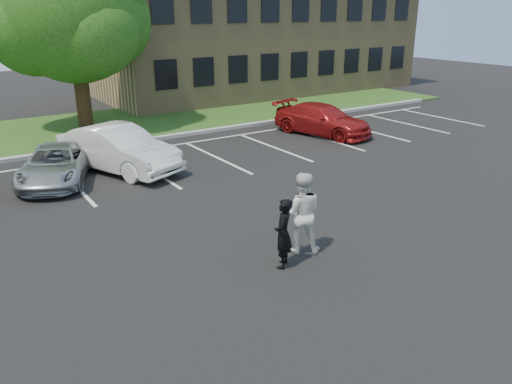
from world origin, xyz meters
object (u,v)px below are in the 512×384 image
Objects in this scene: man_black_suit at (283,233)px; car_silver_minivan at (56,164)px; office_building at (256,30)px; car_white_sedan at (119,149)px; car_red_compact at (323,120)px; man_white_shirt at (301,213)px; tree at (74,14)px.

man_black_suit is 9.53m from car_silver_minivan.
car_silver_minivan is (-2.82, 9.11, -0.21)m from man_black_suit.
office_building is 4.53× the size of car_white_sedan.
man_black_suit reaches higher than car_red_compact.
car_silver_minivan is at bearing 157.12° from car_white_sedan.
car_red_compact reaches higher than car_silver_minivan.
car_white_sedan is (-1.43, 8.69, -0.19)m from man_white_shirt.
car_white_sedan is 9.83m from car_red_compact.
man_black_suit is 0.92m from man_white_shirt.
man_black_suit is at bearing 60.35° from man_white_shirt.
man_black_suit is 0.82× the size of man_white_shirt.
man_white_shirt is (0.37, -16.48, -4.35)m from tree.
tree is 4.40× the size of man_white_shirt.
office_building is at bearing 22.42° from tree.
office_building is 5.12× the size of car_silver_minivan.
car_red_compact is (8.40, 8.90, -0.30)m from man_white_shirt.
car_silver_minivan is at bearing -32.42° from man_white_shirt.
man_white_shirt is at bearing -121.34° from office_building.
man_white_shirt is at bearing -88.71° from tree.
man_black_suit is 0.33× the size of car_white_sedan.
car_red_compact is at bearing -179.50° from man_black_suit.
office_building is 26.98m from man_black_suit.
car_white_sedan is at bearing -137.88° from office_building.
car_silver_minivan is at bearing 165.75° from car_red_compact.
man_white_shirt reaches higher than car_white_sedan.
car_white_sedan is 1.02× the size of car_red_compact.
car_white_sedan is at bearing 23.10° from car_silver_minivan.
office_building is 14.69m from car_red_compact.
office_building is at bearing 62.07° from car_silver_minivan.
tree is 1.78× the size of car_white_sedan.
car_red_compact is at bearing -40.86° from tree.
man_black_suit is 9.10m from car_white_sedan.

